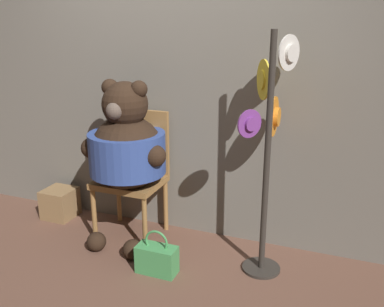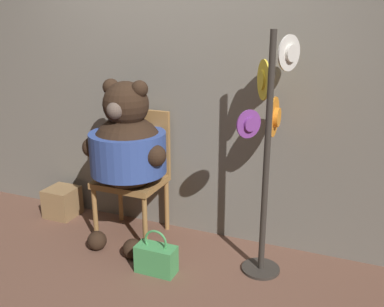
{
  "view_description": "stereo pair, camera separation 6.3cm",
  "coord_description": "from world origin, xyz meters",
  "px_view_note": "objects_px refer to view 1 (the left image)",
  "views": [
    {
      "loc": [
        1.38,
        -2.61,
        1.77
      ],
      "look_at": [
        0.28,
        0.17,
        0.83
      ],
      "focal_mm": 40.0,
      "sensor_mm": 36.0,
      "label": 1
    },
    {
      "loc": [
        1.44,
        -2.59,
        1.77
      ],
      "look_at": [
        0.28,
        0.17,
        0.83
      ],
      "focal_mm": 40.0,
      "sensor_mm": 36.0,
      "label": 2
    }
  ],
  "objects_px": {
    "teddy_bear": "(127,148)",
    "hat_display_rack": "(269,139)",
    "chair": "(134,168)",
    "handbag_on_ground": "(157,259)"
  },
  "relations": [
    {
      "from": "teddy_bear",
      "to": "hat_display_rack",
      "type": "height_order",
      "value": "hat_display_rack"
    },
    {
      "from": "hat_display_rack",
      "to": "teddy_bear",
      "type": "bearing_deg",
      "value": -178.94
    },
    {
      "from": "chair",
      "to": "handbag_on_ground",
      "type": "bearing_deg",
      "value": -49.1
    },
    {
      "from": "teddy_bear",
      "to": "hat_display_rack",
      "type": "bearing_deg",
      "value": 1.06
    },
    {
      "from": "teddy_bear",
      "to": "handbag_on_ground",
      "type": "height_order",
      "value": "teddy_bear"
    },
    {
      "from": "chair",
      "to": "hat_display_rack",
      "type": "xyz_separation_m",
      "value": [
        1.14,
        -0.14,
        0.4
      ]
    },
    {
      "from": "handbag_on_ground",
      "to": "teddy_bear",
      "type": "bearing_deg",
      "value": 139.23
    },
    {
      "from": "hat_display_rack",
      "to": "handbag_on_ground",
      "type": "xyz_separation_m",
      "value": [
        -0.69,
        -0.38,
        -0.87
      ]
    },
    {
      "from": "chair",
      "to": "handbag_on_ground",
      "type": "relative_size",
      "value": 3.12
    },
    {
      "from": "chair",
      "to": "handbag_on_ground",
      "type": "distance_m",
      "value": 0.83
    }
  ]
}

